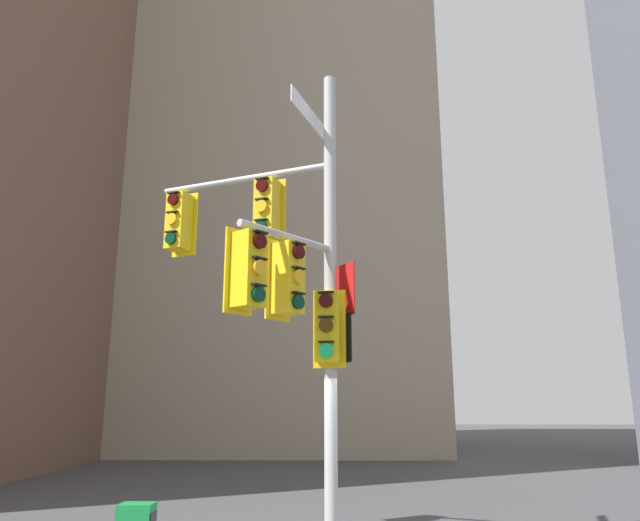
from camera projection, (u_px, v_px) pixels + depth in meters
name	position (u px, v px, depth m)	size (l,w,h in m)	color
building_mid_block	(275.00, 145.00, 35.37)	(16.22, 16.22, 34.23)	tan
signal_pole_assembly	(280.00, 269.00, 8.96)	(3.29, 2.86, 7.35)	#B2B2B5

